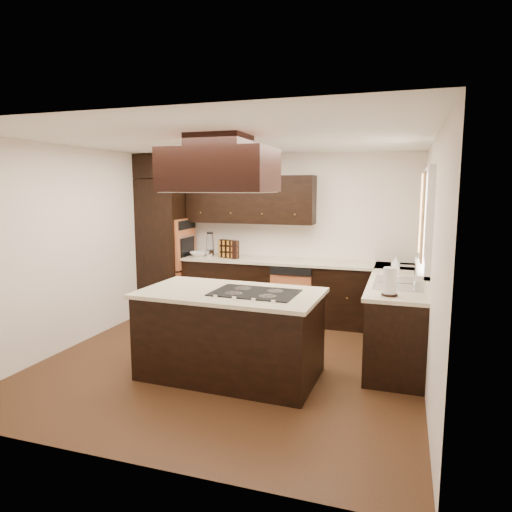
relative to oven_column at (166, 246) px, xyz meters
name	(u,v)px	position (x,y,z in m)	size (l,w,h in m)	color
floor	(232,361)	(1.78, -1.71, -1.07)	(4.20, 4.20, 0.02)	#57341B
ceiling	(230,139)	(1.78, -1.71, 1.45)	(4.20, 4.20, 0.02)	white
wall_back	(280,236)	(1.78, 0.40, 0.19)	(4.20, 0.02, 2.50)	white
wall_front	(121,297)	(1.78, -3.81, 0.19)	(4.20, 0.02, 2.50)	white
wall_left	(75,247)	(-0.33, -1.71, 0.19)	(0.02, 4.20, 2.50)	white
wall_right	(432,264)	(3.88, -1.71, 0.19)	(0.02, 4.20, 2.50)	white
oven_column	(166,246)	(0.00, 0.00, 0.00)	(0.65, 0.75, 2.12)	black
wall_oven_face	(186,244)	(0.35, 0.00, 0.06)	(0.05, 0.62, 0.78)	#D77141
base_cabinets_back	(276,291)	(1.81, 0.09, -0.62)	(2.93, 0.60, 0.88)	black
base_cabinets_right	(397,317)	(3.58, -0.80, -0.62)	(0.60, 2.40, 0.88)	black
countertop_back	(276,261)	(1.81, 0.08, -0.16)	(2.93, 0.63, 0.04)	beige
countertop_right	(397,279)	(3.56, -0.80, -0.16)	(0.63, 2.40, 0.04)	beige
upper_cabinets	(250,200)	(1.34, 0.23, 0.75)	(2.00, 0.34, 0.72)	black
dishwasher_front	(290,300)	(2.10, -0.20, -0.66)	(0.60, 0.05, 0.72)	#D77141
window_frame	(427,219)	(3.85, -1.16, 0.59)	(0.06, 1.32, 1.12)	silver
window_pane	(430,220)	(3.87, -1.16, 0.59)	(0.00, 1.20, 1.00)	white
curtain_left	(423,217)	(3.79, -1.57, 0.64)	(0.02, 0.34, 0.90)	#FFEBB8
curtain_right	(420,213)	(3.79, -0.74, 0.64)	(0.02, 0.34, 0.90)	#FFEBB8
sink_rim	(398,283)	(3.58, -1.16, -0.14)	(0.52, 0.84, 0.01)	silver
island	(230,335)	(1.91, -2.09, -0.62)	(1.82, 0.99, 0.88)	black
island_top	(230,293)	(1.91, -2.09, -0.16)	(1.88, 1.06, 0.04)	beige
cooktop	(255,293)	(2.18, -2.10, -0.13)	(0.86, 0.57, 0.01)	black
range_hood	(220,170)	(1.88, -2.25, 1.10)	(1.05, 0.72, 0.42)	black
hood_duct	(219,141)	(1.88, -2.25, 1.38)	(0.55, 0.50, 0.13)	black
blender_base	(210,253)	(0.73, 0.08, -0.09)	(0.15, 0.15, 0.10)	silver
blender_pitcher	(210,242)	(0.73, 0.08, 0.09)	(0.13, 0.13, 0.26)	silver
spice_rack	(229,249)	(1.07, 0.03, 0.00)	(0.33, 0.08, 0.28)	black
mixing_bowl	(198,254)	(0.54, 0.06, -0.11)	(0.27, 0.27, 0.07)	silver
soap_bottle	(395,265)	(3.53, -0.52, -0.03)	(0.10, 0.10, 0.22)	silver
paper_towel	(390,282)	(3.50, -1.79, 0.00)	(0.13, 0.13, 0.29)	silver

